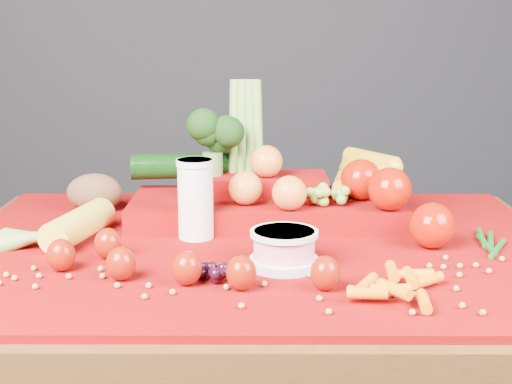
{
  "coord_description": "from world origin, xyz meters",
  "views": [
    {
      "loc": [
        0.0,
        -1.18,
        1.14
      ],
      "look_at": [
        0.0,
        0.02,
        0.85
      ],
      "focal_mm": 50.0,
      "sensor_mm": 36.0,
      "label": 1
    }
  ],
  "objects_px": {
    "table": "(256,301)",
    "produce_mound": "(280,191)",
    "yogurt_bowl": "(284,248)",
    "milk_glass": "(196,196)"
  },
  "relations": [
    {
      "from": "table",
      "to": "produce_mound",
      "type": "relative_size",
      "value": 1.85
    },
    {
      "from": "table",
      "to": "yogurt_bowl",
      "type": "xyz_separation_m",
      "value": [
        0.04,
        -0.12,
        0.14
      ]
    },
    {
      "from": "milk_glass",
      "to": "produce_mound",
      "type": "bearing_deg",
      "value": 37.47
    },
    {
      "from": "table",
      "to": "milk_glass",
      "type": "xyz_separation_m",
      "value": [
        -0.11,
        0.04,
        0.18
      ]
    },
    {
      "from": "table",
      "to": "milk_glass",
      "type": "bearing_deg",
      "value": 160.36
    },
    {
      "from": "yogurt_bowl",
      "to": "produce_mound",
      "type": "distance_m",
      "value": 0.28
    },
    {
      "from": "produce_mound",
      "to": "yogurt_bowl",
      "type": "bearing_deg",
      "value": -90.24
    },
    {
      "from": "yogurt_bowl",
      "to": "produce_mound",
      "type": "bearing_deg",
      "value": 89.76
    },
    {
      "from": "table",
      "to": "yogurt_bowl",
      "type": "distance_m",
      "value": 0.19
    },
    {
      "from": "milk_glass",
      "to": "produce_mound",
      "type": "height_order",
      "value": "produce_mound"
    }
  ]
}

